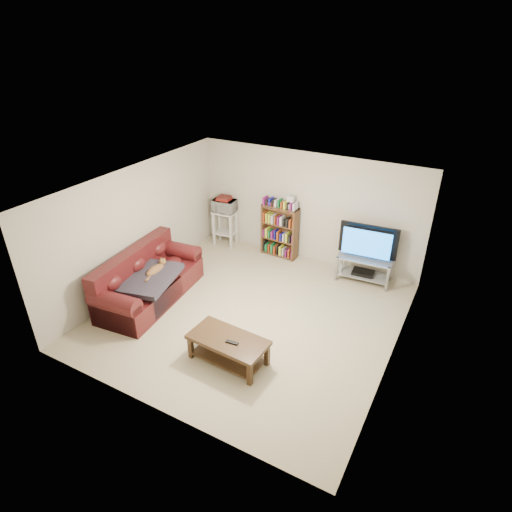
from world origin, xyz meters
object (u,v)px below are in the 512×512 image
Objects in this scene: sofa at (147,282)px; bookshelf at (280,231)px; tv_stand at (364,265)px; coffee_table at (228,345)px.

sofa is 1.97× the size of bookshelf.
sofa reaches higher than tv_stand.
bookshelf reaches higher than coffee_table.
sofa is 1.88× the size of coffee_table.
coffee_table is 3.54m from tv_stand.
sofa is at bearing -115.20° from bookshelf.
bookshelf is at bearing 56.18° from sofa.
coffee_table is at bearing -113.13° from tv_stand.
bookshelf reaches higher than tv_stand.
tv_stand is (1.14, 3.35, 0.05)m from coffee_table.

